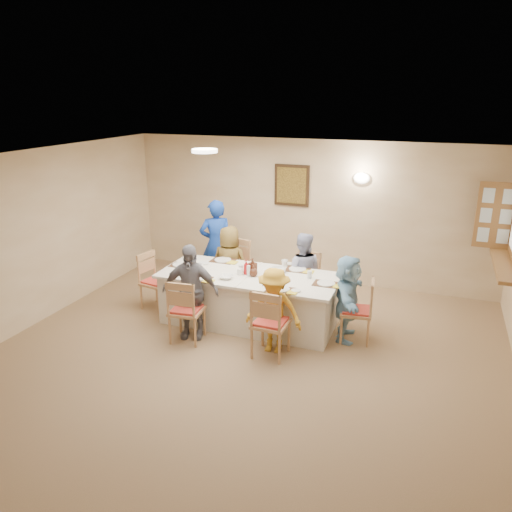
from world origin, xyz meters
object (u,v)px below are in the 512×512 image
(chair_back_left, at_px, (233,270))
(diner_front_right, at_px, (274,311))
(diner_front_left, at_px, (190,291))
(diner_right_end, at_px, (347,298))
(chair_front_right, at_px, (271,322))
(condiment_ketchup, at_px, (246,267))
(chair_left_end, at_px, (157,281))
(chair_right_end, at_px, (356,310))
(diner_back_left, at_px, (230,264))
(caregiver, at_px, (216,244))
(chair_back_right, at_px, (304,281))
(chair_front_left, at_px, (187,309))
(dining_table, at_px, (249,299))
(diner_back_right, at_px, (302,273))

(chair_back_left, distance_m, diner_front_right, 1.91)
(diner_front_left, relative_size, diner_right_end, 1.11)
(chair_front_right, distance_m, condiment_ketchup, 1.09)
(chair_left_end, bearing_deg, chair_front_right, -99.91)
(chair_right_end, distance_m, diner_back_left, 2.26)
(diner_right_end, height_order, condiment_ketchup, diner_right_end)
(caregiver, bearing_deg, chair_back_right, 136.07)
(diner_front_left, bearing_deg, chair_back_right, 39.25)
(chair_front_left, bearing_deg, dining_table, -132.64)
(caregiver, bearing_deg, chair_right_end, 124.18)
(diner_front_left, distance_m, caregiver, 1.89)
(chair_right_end, relative_size, diner_front_right, 0.77)
(caregiver, bearing_deg, chair_back_left, 110.17)
(chair_right_end, height_order, diner_front_right, diner_front_right)
(chair_back_left, bearing_deg, diner_right_end, -9.77)
(chair_back_right, xyz_separation_m, chair_front_right, (0.00, -1.60, 0.03))
(chair_right_end, distance_m, diner_back_right, 1.18)
(chair_front_left, relative_size, chair_left_end, 1.02)
(chair_back_right, xyz_separation_m, chair_right_end, (0.95, -0.80, -0.00))
(chair_front_right, xyz_separation_m, caregiver, (-1.65, 1.95, 0.30))
(chair_front_left, relative_size, chair_right_end, 1.03)
(chair_left_end, xyz_separation_m, caregiver, (0.50, 1.15, 0.33))
(chair_front_right, relative_size, chair_left_end, 1.06)
(chair_front_right, height_order, diner_back_left, diner_back_left)
(chair_front_left, distance_m, condiment_ketchup, 1.05)
(chair_front_left, relative_size, diner_back_left, 0.73)
(chair_back_left, height_order, diner_front_left, diner_front_left)
(diner_back_left, relative_size, caregiver, 0.81)
(dining_table, bearing_deg, diner_front_left, -131.42)
(dining_table, xyz_separation_m, chair_left_end, (-1.55, 0.00, 0.07))
(chair_right_end, bearing_deg, chair_back_right, -136.70)
(chair_back_right, distance_m, chair_right_end, 1.24)
(chair_right_end, bearing_deg, chair_front_left, -76.19)
(chair_right_end, xyz_separation_m, caregiver, (-2.60, 1.15, 0.33))
(chair_right_end, relative_size, caregiver, 0.57)
(diner_back_right, bearing_deg, dining_table, 39.65)
(chair_right_end, distance_m, condiment_ketchup, 1.65)
(chair_front_left, bearing_deg, chair_front_right, 174.23)
(dining_table, height_order, diner_back_right, diner_back_right)
(dining_table, distance_m, caregiver, 1.61)
(chair_back_right, bearing_deg, chair_back_left, -168.98)
(chair_back_right, xyz_separation_m, diner_back_left, (-1.20, -0.12, 0.18))
(dining_table, xyz_separation_m, condiment_ketchup, (-0.04, -0.01, 0.49))
(chair_front_right, relative_size, diner_back_left, 0.76)
(chair_front_right, bearing_deg, chair_left_end, -18.44)
(chair_front_right, relative_size, diner_front_right, 0.82)
(chair_front_right, bearing_deg, condiment_ketchup, -48.84)
(chair_left_end, distance_m, diner_front_right, 2.26)
(chair_back_right, distance_m, diner_back_right, 0.22)
(chair_back_left, height_order, diner_front_right, diner_front_right)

